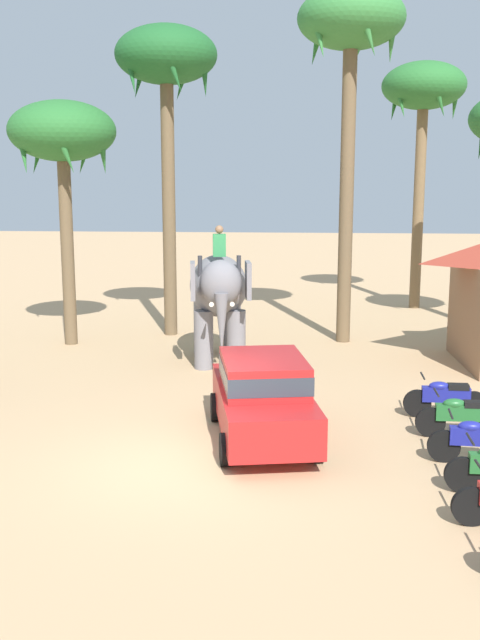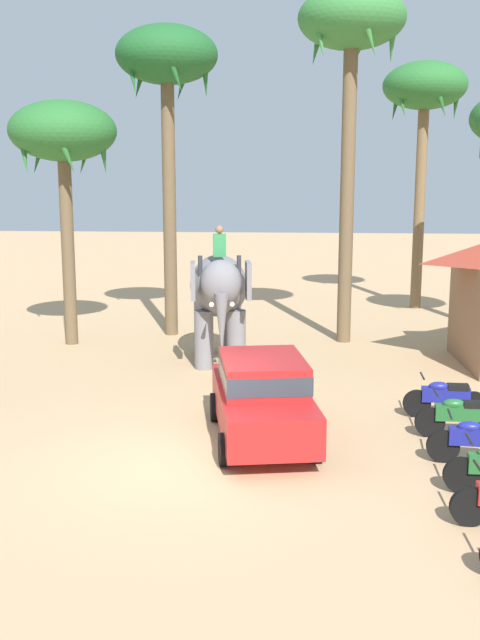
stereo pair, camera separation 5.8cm
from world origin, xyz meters
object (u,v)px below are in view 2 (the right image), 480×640
at_px(car_sedan_foreground, 262,395).
at_px(motorcycle_end_of_row, 445,397).
at_px(elephant_with_mahout, 219,292).
at_px(motorcycle_far_in_row, 461,415).
at_px(motorcycle_fourth_in_row, 477,440).
at_px(palm_tree_far_back, 63,137).
at_px(palm_tree_left_of_road, 351,34).
at_px(palm_tree_behind_elephant, 425,95).
at_px(palm_tree_leaning_seaward, 167,67).

relative_size(car_sedan_foreground, motorcycle_end_of_row, 2.41).
bearing_deg(elephant_with_mahout, motorcycle_end_of_row, -40.02).
bearing_deg(motorcycle_far_in_row, motorcycle_fourth_in_row, -89.60).
relative_size(elephant_with_mahout, palm_tree_far_back, 0.54).
xyz_separation_m(motorcycle_fourth_in_row, palm_tree_left_of_road, (-1.86, 10.27, 8.85)).
relative_size(motorcycle_end_of_row, palm_tree_behind_elephant, 0.19).
xyz_separation_m(elephant_with_mahout, palm_tree_leaning_seaward, (-2.02, 3.70, 6.55)).
distance_m(motorcycle_fourth_in_row, palm_tree_behind_elephant, 18.65).
xyz_separation_m(car_sedan_foreground, motorcycle_fourth_in_row, (3.94, -0.93, -0.46)).
bearing_deg(motorcycle_fourth_in_row, motorcycle_far_in_row, 90.40).
xyz_separation_m(motorcycle_end_of_row, palm_tree_far_back, (-10.31, 6.54, 5.85)).
xyz_separation_m(motorcycle_far_in_row, palm_tree_left_of_road, (-1.85, 8.87, 8.85)).
bearing_deg(motorcycle_end_of_row, motorcycle_far_in_row, -86.88).
distance_m(motorcycle_end_of_row, palm_tree_far_back, 13.54).
bearing_deg(palm_tree_leaning_seaward, elephant_with_mahout, -61.37).
distance_m(elephant_with_mahout, motorcycle_fourth_in_row, 9.19).
distance_m(car_sedan_foreground, motorcycle_end_of_row, 4.26).
bearing_deg(palm_tree_left_of_road, motorcycle_fourth_in_row, -79.75).
bearing_deg(palm_tree_left_of_road, motorcycle_far_in_row, -78.23).
height_order(car_sedan_foreground, motorcycle_fourth_in_row, car_sedan_foreground).
bearing_deg(palm_tree_far_back, palm_tree_leaning_seaward, 30.69).
xyz_separation_m(palm_tree_behind_elephant, palm_tree_leaning_seaward, (-8.87, -5.98, 0.27)).
bearing_deg(motorcycle_fourth_in_row, palm_tree_leaning_seaward, 124.56).
relative_size(elephant_with_mahout, motorcycle_end_of_row, 2.21).
bearing_deg(elephant_with_mahout, car_sedan_foreground, -76.09).
xyz_separation_m(elephant_with_mahout, palm_tree_behind_elephant, (6.85, 9.67, 6.28)).
height_order(palm_tree_behind_elephant, palm_tree_left_of_road, palm_tree_left_of_road).
xyz_separation_m(palm_tree_left_of_road, palm_tree_leaning_seaward, (-5.66, 0.64, -0.77)).
xyz_separation_m(motorcycle_fourth_in_row, motorcycle_end_of_row, (-0.08, 2.66, 0.00)).
relative_size(car_sedan_foreground, palm_tree_far_back, 0.59).
relative_size(motorcycle_far_in_row, palm_tree_leaning_seaward, 0.18).
height_order(car_sedan_foreground, motorcycle_far_in_row, car_sedan_foreground).
bearing_deg(car_sedan_foreground, motorcycle_far_in_row, 6.87).
relative_size(motorcycle_fourth_in_row, motorcycle_far_in_row, 1.00).
bearing_deg(car_sedan_foreground, palm_tree_left_of_road, 77.43).
distance_m(motorcycle_far_in_row, palm_tree_leaning_seaward, 14.55).
distance_m(car_sedan_foreground, palm_tree_leaning_seaward, 13.05).
height_order(motorcycle_far_in_row, palm_tree_behind_elephant, palm_tree_behind_elephant).
distance_m(car_sedan_foreground, palm_tree_left_of_road, 12.72).
distance_m(motorcycle_end_of_row, palm_tree_left_of_road, 11.80).
xyz_separation_m(motorcycle_far_in_row, palm_tree_far_back, (-10.38, 7.80, 5.85)).
relative_size(elephant_with_mahout, palm_tree_leaning_seaward, 0.41).
xyz_separation_m(motorcycle_fourth_in_row, palm_tree_behind_elephant, (1.36, 16.88, 7.80)).
bearing_deg(palm_tree_behind_elephant, palm_tree_far_back, -146.81).
height_order(motorcycle_fourth_in_row, palm_tree_far_back, palm_tree_far_back).
distance_m(motorcycle_far_in_row, palm_tree_far_back, 14.24).
bearing_deg(palm_tree_leaning_seaward, motorcycle_end_of_row, -47.96).
relative_size(car_sedan_foreground, motorcycle_far_in_row, 2.41).
relative_size(motorcycle_fourth_in_row, palm_tree_behind_elephant, 0.19).
bearing_deg(motorcycle_far_in_row, palm_tree_leaning_seaward, 128.29).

